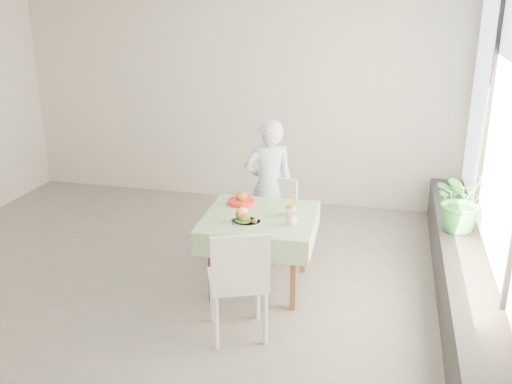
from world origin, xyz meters
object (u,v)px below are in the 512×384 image
(cafe_table, at_px, (260,243))
(main_dish, at_px, (244,218))
(diner, at_px, (269,186))
(potted_plant, at_px, (462,200))
(chair_near, at_px, (238,302))
(chair_far, at_px, (272,233))
(juice_cup_orange, at_px, (291,209))

(cafe_table, xyz_separation_m, main_dish, (-0.10, -0.20, 0.33))
(diner, xyz_separation_m, potted_plant, (1.99, -0.20, 0.08))
(chair_near, distance_m, diner, 1.81)
(chair_near, bearing_deg, potted_plant, 39.93)
(chair_far, xyz_separation_m, chair_near, (0.05, -1.58, 0.04))
(chair_near, bearing_deg, chair_far, 91.73)
(chair_near, xyz_separation_m, main_dish, (-0.12, 0.66, 0.49))
(cafe_table, relative_size, main_dish, 3.87)
(chair_far, distance_m, juice_cup_orange, 0.91)
(main_dish, height_order, potted_plant, potted_plant)
(diner, relative_size, main_dish, 5.33)
(cafe_table, bearing_deg, juice_cup_orange, 13.52)
(juice_cup_orange, bearing_deg, diner, 115.73)
(cafe_table, xyz_separation_m, chair_near, (0.02, -0.87, -0.16))
(juice_cup_orange, bearing_deg, chair_far, 115.67)
(chair_far, height_order, juice_cup_orange, juice_cup_orange)
(potted_plant, bearing_deg, diner, 174.34)
(diner, xyz_separation_m, main_dish, (0.01, -1.09, 0.05))
(cafe_table, bearing_deg, diner, 97.09)
(cafe_table, distance_m, chair_near, 0.88)
(chair_near, bearing_deg, cafe_table, 91.28)
(chair_far, xyz_separation_m, diner, (-0.08, 0.17, 0.48))
(cafe_table, bearing_deg, chair_near, -88.72)
(chair_near, bearing_deg, main_dish, 99.96)
(diner, distance_m, potted_plant, 2.00)
(chair_far, distance_m, chair_near, 1.59)
(juice_cup_orange, distance_m, potted_plant, 1.71)
(main_dish, distance_m, juice_cup_orange, 0.47)
(potted_plant, bearing_deg, chair_near, -140.07)
(chair_near, distance_m, juice_cup_orange, 1.09)
(chair_near, xyz_separation_m, potted_plant, (1.86, 1.56, 0.52))
(main_dish, xyz_separation_m, juice_cup_orange, (0.38, 0.27, 0.02))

